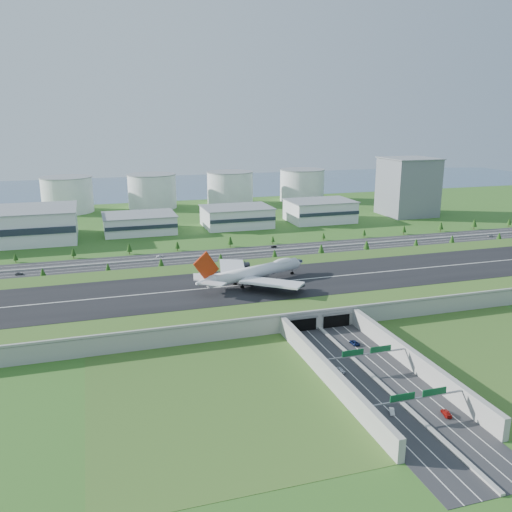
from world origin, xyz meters
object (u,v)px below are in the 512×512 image
object	(u,v)px
office_tower	(408,187)
car_7	(159,256)
car_2	(354,343)
boeing_747	(253,272)
fuel_tank_a	(67,195)
car_0	(340,370)
car_4	(19,274)
car_1	(392,411)
car_5	(274,247)
car_6	(491,236)
car_3	(446,413)

from	to	relation	value
office_tower	car_7	size ratio (longest dim) A/B	11.31
car_2	boeing_747	bearing A→B (deg)	-74.07
office_tower	car_7	xyz separation A→B (m)	(-254.93, -92.59, -26.67)
fuel_tank_a	boeing_747	bearing A→B (deg)	-71.48
car_0	car_4	distance (m)	222.45
car_1	car_5	world-z (taller)	car_1
car_4	car_7	size ratio (longest dim) A/B	1.02
car_7	office_tower	bearing A→B (deg)	104.06
car_5	car_6	size ratio (longest dim) A/B	0.84
car_2	car_5	size ratio (longest dim) A/B	1.38
car_0	car_2	world-z (taller)	car_0
office_tower	car_0	size ratio (longest dim) A/B	11.41
fuel_tank_a	car_5	world-z (taller)	fuel_tank_a
car_6	fuel_tank_a	bearing A→B (deg)	63.74
car_0	car_6	distance (m)	285.87
car_4	car_6	distance (m)	355.39
car_7	car_6	bearing A→B (deg)	80.96
car_1	car_3	xyz separation A→B (m)	(16.70, -6.43, 0.12)
car_1	car_7	world-z (taller)	car_7
fuel_tank_a	car_2	bearing A→B (deg)	-71.52
car_2	car_5	distance (m)	177.70
boeing_747	car_2	xyz separation A→B (m)	(23.99, -72.45, -13.49)
car_0	car_4	world-z (taller)	car_4
office_tower	car_4	xyz separation A→B (m)	(-343.86, -110.29, -26.53)
car_5	car_7	distance (m)	85.67
car_6	car_7	xyz separation A→B (m)	(-266.44, 14.62, 0.00)
car_3	car_5	size ratio (longest dim) A/B	1.34
car_0	car_5	distance (m)	202.26
boeing_747	car_3	distance (m)	136.57
car_0	car_5	world-z (taller)	car_0
fuel_tank_a	boeing_747	size ratio (longest dim) A/B	0.71
car_3	car_7	xyz separation A→B (m)	(-65.16, 234.16, -0.12)
fuel_tank_a	car_1	xyz separation A→B (m)	(113.53, -435.32, -16.68)
boeing_747	car_4	xyz separation A→B (m)	(-127.23, 83.23, -13.45)
car_0	car_1	distance (m)	32.57
car_4	car_7	xyz separation A→B (m)	(88.93, 17.70, -0.14)
car_2	car_4	distance (m)	217.03
car_0	car_5	xyz separation A→B (m)	(40.67, 198.13, -0.12)
car_3	office_tower	bearing A→B (deg)	-106.26
car_1	car_3	distance (m)	17.90
car_4	car_6	world-z (taller)	car_4
car_0	car_3	bearing A→B (deg)	-78.96
car_5	car_7	bearing A→B (deg)	-93.19
boeing_747	car_3	xyz separation A→B (m)	(26.87, -133.23, -13.48)
car_5	car_6	xyz separation A→B (m)	(180.81, -17.40, 0.00)
office_tower	car_0	xyz separation A→B (m)	(-209.97, -287.94, -26.56)
car_0	car_3	xyz separation A→B (m)	(20.21, -38.81, 0.00)
car_1	office_tower	bearing A→B (deg)	81.21
car_0	car_1	world-z (taller)	car_0
boeing_747	office_tower	bearing A→B (deg)	21.75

